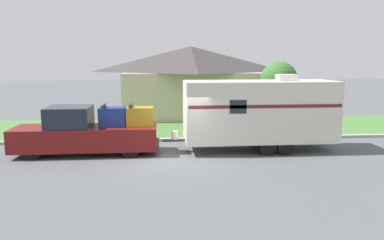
{
  "coord_description": "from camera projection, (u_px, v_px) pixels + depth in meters",
  "views": [
    {
      "loc": [
        -0.84,
        -14.42,
        3.99
      ],
      "look_at": [
        0.63,
        1.55,
        1.4
      ],
      "focal_mm": 35.0,
      "sensor_mm": 36.0,
      "label": 1
    }
  ],
  "objects": [
    {
      "name": "ground_plane",
      "position": [
        180.0,
        161.0,
        14.89
      ],
      "size": [
        120.0,
        120.0,
        0.0
      ],
      "primitive_type": "plane",
      "color": "#515456"
    },
    {
      "name": "curb_strip",
      "position": [
        175.0,
        140.0,
        18.56
      ],
      "size": [
        80.0,
        0.3,
        0.14
      ],
      "color": "#999993",
      "rests_on": "ground_plane"
    },
    {
      "name": "lawn_strip",
      "position": [
        172.0,
        128.0,
        22.16
      ],
      "size": [
        80.0,
        7.0,
        0.03
      ],
      "color": "#477538",
      "rests_on": "ground_plane"
    },
    {
      "name": "house_across_street",
      "position": [
        191.0,
        79.0,
        27.24
      ],
      "size": [
        10.12,
        7.93,
        4.95
      ],
      "color": "beige",
      "rests_on": "ground_plane"
    },
    {
      "name": "pickup_truck",
      "position": [
        87.0,
        132.0,
        15.91
      ],
      "size": [
        6.09,
        1.92,
        2.11
      ],
      "color": "black",
      "rests_on": "ground_plane"
    },
    {
      "name": "travel_trailer",
      "position": [
        259.0,
        111.0,
        16.46
      ],
      "size": [
        7.56,
        2.24,
        3.36
      ],
      "color": "black",
      "rests_on": "ground_plane"
    },
    {
      "name": "mailbox",
      "position": [
        245.0,
        117.0,
        19.86
      ],
      "size": [
        0.48,
        0.2,
        1.29
      ],
      "color": "brown",
      "rests_on": "ground_plane"
    },
    {
      "name": "tree_in_yard",
      "position": [
        279.0,
        80.0,
        22.2
      ],
      "size": [
        2.19,
        2.19,
        3.9
      ],
      "color": "brown",
      "rests_on": "ground_plane"
    }
  ]
}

